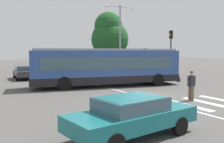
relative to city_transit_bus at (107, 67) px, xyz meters
The scene contains 14 objects.
ground_plane 5.99m from the city_transit_bus, 93.90° to the right, with size 160.00×160.00×0.00m, color #514F4C.
city_transit_bus is the anchor object (origin of this frame).
pedestrian_crossing_street 7.86m from the city_transit_bus, 79.76° to the right, with size 0.58×0.36×1.72m.
foreground_sedan 12.20m from the city_transit_bus, 114.15° to the right, with size 4.70×2.40×1.35m.
parked_car_charcoal 10.01m from the city_transit_bus, 119.88° to the left, with size 2.04×4.58×1.35m.
parked_car_red 9.56m from the city_transit_bus, 103.77° to the left, with size 1.97×4.55×1.35m.
parked_car_teal 9.18m from the city_transit_bus, 88.29° to the left, with size 2.17×4.63×1.35m.
parked_car_blue 9.75m from the city_transit_bus, 72.19° to the left, with size 2.00×4.56×1.35m.
traffic_light_far_corner 10.54m from the city_transit_bus, 18.28° to the left, with size 0.33×0.32×5.16m.
bus_stop_shelter 11.57m from the city_transit_bus, 28.45° to the left, with size 4.54×1.54×3.25m.
twin_arm_street_lamp 9.67m from the city_transit_bus, 52.01° to the left, with size 4.14×0.32×8.16m.
background_tree_right 13.52m from the city_transit_bus, 60.36° to the left, with size 4.97×4.97×8.05m.
crosswalk_painted_stripes 8.64m from the city_transit_bus, 92.55° to the right, with size 7.42×3.24×0.01m.
lane_center_line 4.10m from the city_transit_bus, 95.79° to the right, with size 0.16×24.00×0.01m, color silver.
Camera 1 is at (-9.08, -12.01, 2.84)m, focal length 39.73 mm.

